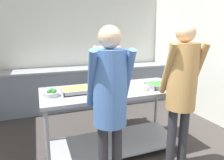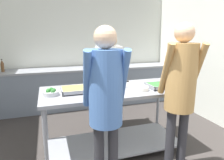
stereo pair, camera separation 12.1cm
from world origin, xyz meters
name	(u,v)px [view 2 (the right image)]	position (x,y,z in m)	size (l,w,h in m)	color
wall_rear	(80,47)	(0.00, 3.99, 1.32)	(4.39, 0.06, 2.65)	silver
wall_right	(219,52)	(2.16, 1.99, 1.32)	(0.06, 4.11, 2.65)	silver
back_counter	(84,87)	(0.00, 3.62, 0.45)	(4.23, 0.65, 0.89)	slate
serving_counter	(114,110)	(0.05, 1.62, 0.62)	(1.91, 0.84, 0.91)	gray
broccoli_bowl	(51,93)	(-0.76, 1.57, 0.95)	(0.18, 0.18, 0.09)	#B2B2B7
serving_tray_roast	(77,90)	(-0.44, 1.63, 0.94)	(0.38, 0.32, 0.05)	gray
sauce_pan	(109,85)	(-0.01, 1.65, 0.96)	(0.42, 0.28, 0.09)	gray
plate_stack	(140,88)	(0.35, 1.46, 0.94)	(0.23, 0.23, 0.05)	white
serving_tray_vegetables	(164,85)	(0.73, 1.49, 0.94)	(0.46, 0.29, 0.05)	gray
guest_serving_left	(106,95)	(-0.27, 0.91, 1.07)	(0.44, 0.36, 1.70)	#2D2D33
guest_serving_right	(180,84)	(0.59, 0.96, 1.09)	(0.48, 0.42, 1.75)	#2D2D33
cook_behind_counter	(111,72)	(0.25, 2.37, 1.01)	(0.53, 0.39, 1.64)	#2D2D33
water_bottle	(2,66)	(-1.64, 3.62, 1.01)	(0.06, 0.06, 0.25)	brown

